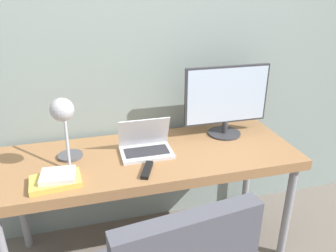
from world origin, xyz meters
The scene contains 7 objects.
wall_back centered at (0.00, 0.71, 1.30)m, with size 8.00×0.05×2.60m.
desk centered at (0.00, 0.32, 0.67)m, with size 1.75×0.64×0.74m.
laptop centered at (-0.02, 0.34, 0.78)m, with size 0.30×0.21×0.21m.
monitor centered at (0.54, 0.47, 0.98)m, with size 0.56×0.22×0.46m.
desk_lamp centered at (-0.45, 0.27, 1.03)m, with size 0.14×0.29×0.41m.
book_stack centered at (-0.52, 0.13, 0.76)m, with size 0.26×0.18×0.05m.
tv_remote centered at (-0.06, 0.13, 0.75)m, with size 0.10×0.17×0.02m.
Camera 1 is at (-0.34, -1.35, 1.66)m, focal length 35.00 mm.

